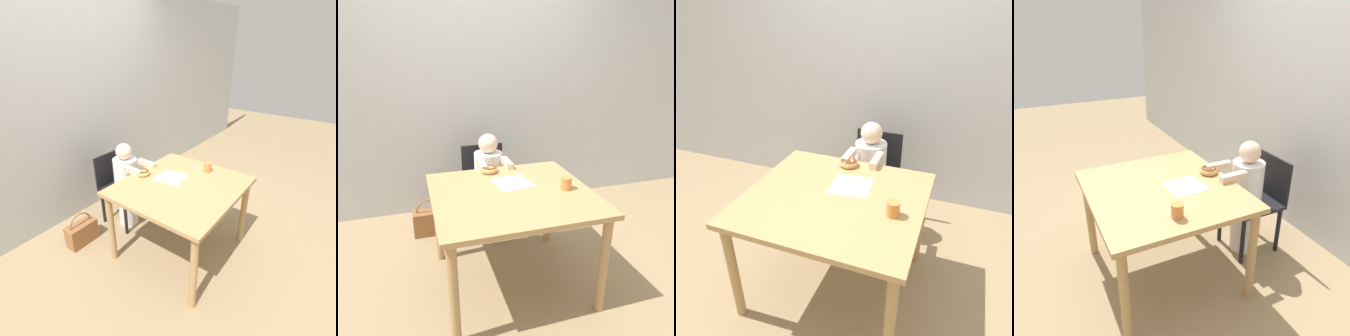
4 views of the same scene
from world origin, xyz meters
TOP-DOWN VIEW (x-y plane):
  - ground_plane at (0.00, 0.00)m, footprint 12.00×12.00m
  - wall_back at (0.00, 1.36)m, footprint 8.00×0.05m
  - dining_table at (0.00, 0.00)m, footprint 1.07×0.99m
  - chair at (0.01, 0.82)m, footprint 0.39×0.42m
  - child_figure at (0.01, 0.71)m, footprint 0.26×0.44m
  - donut at (-0.06, 0.40)m, footprint 0.13×0.13m
  - napkin at (0.05, 0.15)m, footprint 0.28×0.28m
  - handbag at (-0.52, 0.86)m, footprint 0.31×0.14m
  - cup at (0.37, -0.06)m, footprint 0.07×0.07m

SIDE VIEW (x-z plane):
  - ground_plane at x=0.00m, z-range 0.00..0.00m
  - handbag at x=-0.52m, z-range -0.05..0.30m
  - chair at x=0.01m, z-range 0.03..0.83m
  - child_figure at x=0.01m, z-range 0.00..0.96m
  - dining_table at x=0.00m, z-range 0.27..1.01m
  - napkin at x=0.05m, z-range 0.74..0.74m
  - donut at x=-0.06m, z-range 0.74..0.79m
  - cup at x=0.37m, z-range 0.74..0.82m
  - wall_back at x=0.00m, z-range 0.00..2.50m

